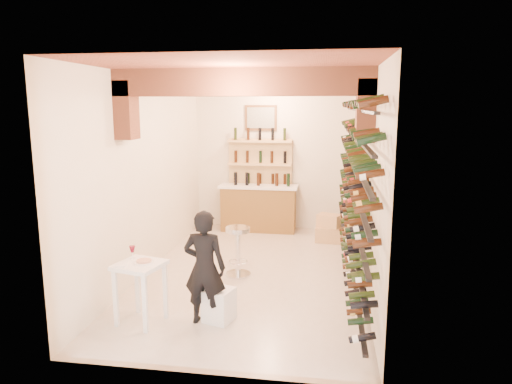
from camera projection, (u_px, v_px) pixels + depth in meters
ground at (253, 273)px, 7.71m from camera, size 6.00×6.00×0.00m
room_shell at (250, 137)px, 7.04m from camera, size 3.52×6.02×3.21m
wine_rack at (351, 182)px, 7.20m from camera, size 0.32×5.70×2.56m
back_counter at (259, 207)px, 10.23m from camera, size 1.70×0.62×1.29m
back_shelving at (260, 176)px, 10.35m from camera, size 1.40×0.31×2.73m
tasting_table at (140, 274)px, 5.84m from camera, size 0.66×0.66×0.95m
white_stool at (219, 305)px, 5.96m from camera, size 0.43×0.43×0.42m
person at (205, 268)px, 5.80m from camera, size 0.55×0.37×1.47m
chrome_barstool at (238, 248)px, 7.51m from camera, size 0.41×0.41×0.80m
crate_lower at (329, 234)px, 9.43m from camera, size 0.55×0.41×0.31m
crate_upper at (329, 221)px, 9.38m from camera, size 0.53×0.45×0.26m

